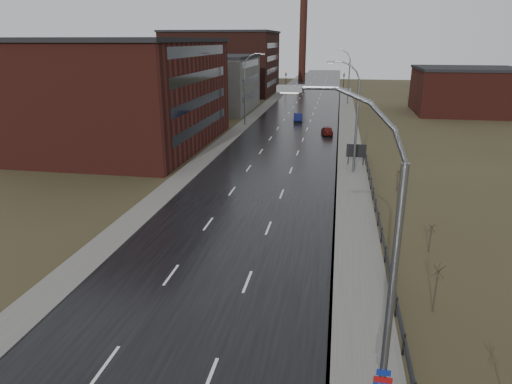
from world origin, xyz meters
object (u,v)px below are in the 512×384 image
at_px(streetlight_main, 381,288).
at_px(billboard, 356,151).
at_px(car_near, 298,118).
at_px(car_far, 327,131).

distance_m(streetlight_main, billboard, 37.34).
bearing_deg(billboard, streetlight_main, -90.97).
relative_size(streetlight_main, car_near, 2.93).
bearing_deg(car_near, billboard, -77.15).
relative_size(streetlight_main, car_far, 3.20).
distance_m(billboard, car_near, 29.20).
height_order(car_near, car_far, car_near).
height_order(billboard, car_far, billboard).
bearing_deg(car_near, car_far, -68.80).
relative_size(streetlight_main, billboard, 4.87).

